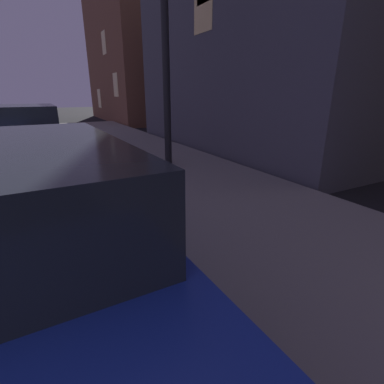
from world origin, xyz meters
The scene contains 3 objects.
car_blue centered at (2.85, 2.71, 0.71)m, with size 2.04×4.34×1.43m.
car_white centered at (2.85, 9.03, 0.71)m, with size 2.05×4.34×1.43m.
building_far centered at (11.61, 19.81, 4.47)m, with size 8.63×9.40×8.94m.
Camera 1 is at (3.12, 0.52, 1.73)m, focal length 27.08 mm.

